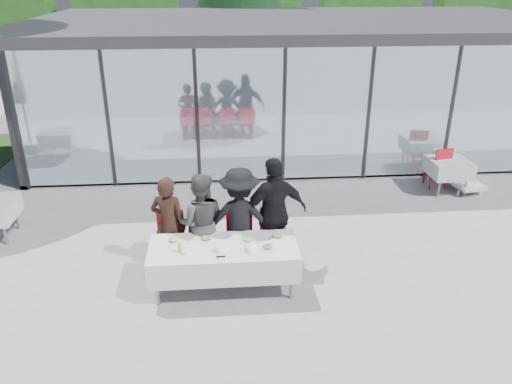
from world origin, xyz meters
TOP-DOWN VIEW (x-y plane):
  - ground at (0.00, 0.00)m, footprint 90.00×90.00m
  - pavilion at (2.00, 8.16)m, footprint 14.80×8.80m
  - treeline at (-2.00, 28.00)m, footprint 62.50×2.00m
  - dining_table at (-0.45, -0.26)m, footprint 2.26×0.96m
  - diner_a at (-1.31, 0.40)m, footprint 0.76×0.76m
  - diner_chair_a at (-1.31, 0.49)m, footprint 0.44×0.44m
  - diner_b at (-0.80, 0.40)m, footprint 0.89×0.89m
  - diner_chair_b at (-0.80, 0.49)m, footprint 0.44×0.44m
  - diner_c at (-0.16, 0.40)m, footprint 1.24×1.24m
  - diner_chair_c at (-0.16, 0.49)m, footprint 0.44×0.44m
  - diner_d at (0.40, 0.40)m, footprint 1.37×1.37m
  - diner_chair_d at (0.40, 0.49)m, footprint 0.44×0.44m
  - plate_a at (-1.21, -0.06)m, footprint 0.25×0.25m
  - plate_b at (-0.72, -0.05)m, footprint 0.25×0.25m
  - plate_c at (-0.08, -0.14)m, footprint 0.25×0.25m
  - plate_d at (0.40, -0.05)m, footprint 0.25×0.25m
  - plate_extra at (0.22, -0.38)m, footprint 0.25×0.25m
  - juice_bottle at (-1.09, -0.39)m, footprint 0.06×0.06m
  - drinking_glasses at (-0.13, -0.43)m, footprint 0.89×0.14m
  - folded_eyeglasses at (-0.49, -0.57)m, footprint 0.14×0.03m
  - spare_table_right at (4.66, 3.18)m, footprint 0.86×0.86m
  - spare_chair_b at (4.53, 3.38)m, footprint 0.52×0.52m
  - lounger at (5.02, 3.56)m, footprint 0.83×1.42m

SIDE VIEW (x-z plane):
  - ground at x=0.00m, z-range 0.00..0.00m
  - lounger at x=5.02m, z-range -0.10..0.62m
  - diner_chair_a at x=-1.31m, z-range 0.05..1.03m
  - diner_chair_b at x=-0.80m, z-range 0.05..1.03m
  - diner_chair_c at x=-0.16m, z-range 0.05..1.03m
  - diner_chair_d at x=0.40m, z-range 0.05..1.03m
  - spare_chair_b at x=4.53m, z-range 0.05..1.03m
  - dining_table at x=-0.45m, z-range 0.16..0.91m
  - spare_table_right at x=4.66m, z-range 0.18..0.92m
  - folded_eyeglasses at x=-0.49m, z-range 0.75..0.76m
  - plate_a at x=-1.21m, z-range 0.74..0.81m
  - plate_b at x=-0.72m, z-range 0.74..0.81m
  - plate_c at x=-0.08m, z-range 0.74..0.81m
  - plate_d at x=0.40m, z-range 0.74..0.81m
  - plate_extra at x=0.22m, z-range 0.74..0.81m
  - drinking_glasses at x=-0.13m, z-range 0.75..0.85m
  - diner_a at x=-1.31m, z-range 0.00..1.65m
  - juice_bottle at x=-1.09m, z-range 0.75..0.91m
  - diner_b at x=-0.80m, z-range 0.00..1.69m
  - diner_c at x=-0.16m, z-range 0.00..1.75m
  - diner_d at x=0.40m, z-range 0.00..1.91m
  - pavilion at x=2.00m, z-range 0.43..3.87m
  - treeline at x=-2.00m, z-range 0.00..4.40m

